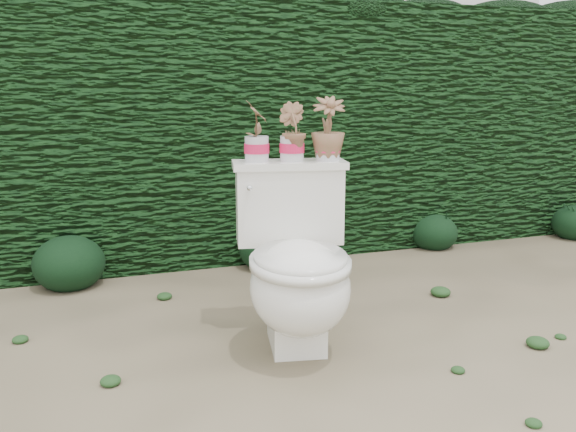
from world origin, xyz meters
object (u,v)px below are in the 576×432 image
object	(u,v)px
potted_plant_right	(328,130)
potted_plant_left	(257,133)
potted_plant_center	(292,133)
toilet	(297,268)

from	to	relation	value
potted_plant_right	potted_plant_left	bearing A→B (deg)	-178.07
potted_plant_left	potted_plant_center	distance (m)	0.16
potted_plant_right	toilet	bearing A→B (deg)	-123.82
toilet	potted_plant_left	distance (m)	0.61
toilet	potted_plant_right	distance (m)	0.63
potted_plant_center	potted_plant_left	bearing A→B (deg)	53.96
toilet	potted_plant_right	bearing A→B (deg)	54.25
toilet	potted_plant_left	bearing A→B (deg)	120.89
toilet	potted_plant_center	bearing A→B (deg)	87.16
potted_plant_left	potted_plant_center	xyz separation A→B (m)	(0.15, -0.03, -0.00)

